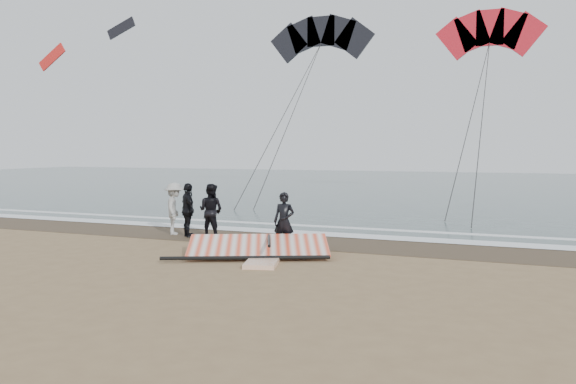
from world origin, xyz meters
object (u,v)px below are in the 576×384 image
board_cream (269,240)px  sail_rig (258,248)px  man_main (284,221)px  board_white (267,257)px

board_cream → sail_rig: size_ratio=0.60×
board_cream → sail_rig: (0.63, -2.15, 0.15)m
man_main → board_white: size_ratio=0.61×
sail_rig → board_white: bearing=-42.0°
man_main → board_cream: size_ratio=0.69×
board_white → man_main: bearing=76.5°
board_white → sail_rig: (-0.39, 0.35, 0.14)m
man_main → board_cream: bearing=126.4°
man_main → board_cream: 1.75m
board_white → sail_rig: size_ratio=0.69×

